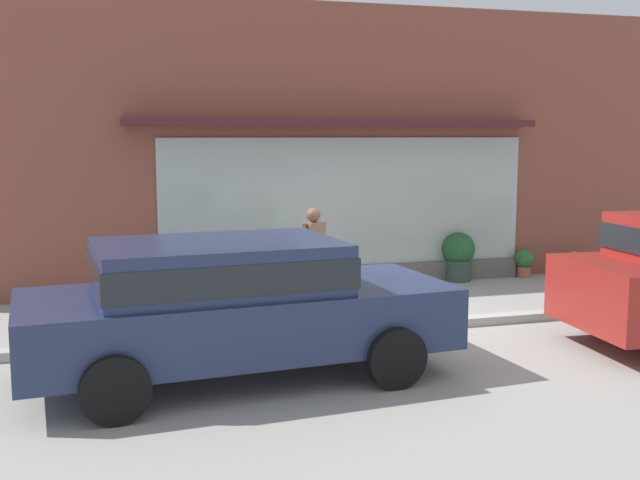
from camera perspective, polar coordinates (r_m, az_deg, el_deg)
ground_plane at (r=10.76m, az=6.03°, el=-6.39°), size 60.00×60.00×0.00m
curb_strip at (r=10.57m, az=6.45°, el=-6.33°), size 14.00×0.24×0.12m
storefront at (r=13.44m, az=1.02°, el=6.70°), size 14.00×0.81×4.85m
fire_hydrant at (r=11.23m, az=-4.16°, el=-3.30°), size 0.42×0.39×0.96m
pedestrian_with_handbag at (r=11.33m, az=-0.59°, el=-0.97°), size 0.60×0.35×1.57m
parked_car_navy at (r=8.34m, az=-6.60°, el=-4.43°), size 4.72×2.32×1.52m
potted_plant_window_center at (r=12.52m, az=-5.83°, el=-2.12°), size 0.47×0.47×1.00m
potted_plant_window_left at (r=14.14m, az=10.22°, el=-1.08°), size 0.60×0.60×0.89m
potted_plant_corner_tall at (r=12.78m, az=-1.08°, el=-1.76°), size 0.36×0.36×1.07m
potted_plant_low_front at (r=14.79m, az=14.91°, el=-1.55°), size 0.35×0.35×0.52m
potted_plant_doorstep at (r=15.15m, az=18.30°, el=-1.63°), size 0.27×0.27×0.48m
potted_plant_near_hydrant at (r=12.76m, az=-12.73°, el=-2.23°), size 0.50×0.50×0.95m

